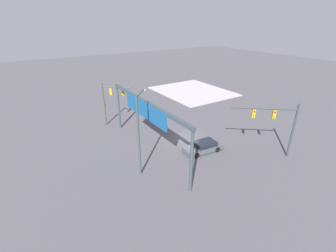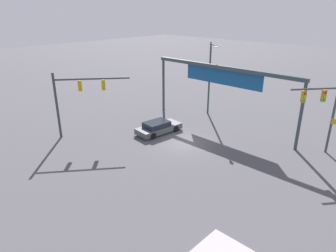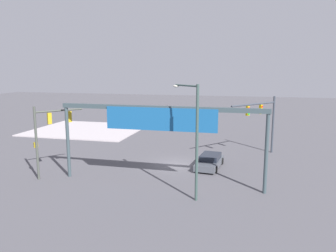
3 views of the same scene
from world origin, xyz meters
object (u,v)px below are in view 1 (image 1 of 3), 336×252
at_px(streetlamp_curved_arm, 139,129).
at_px(sedan_car_approaching, 203,147).
at_px(traffic_signal_near_corner, 277,121).
at_px(traffic_signal_opposite_side, 110,98).

xyz_separation_m(streetlamp_curved_arm, sedan_car_approaching, (-0.24, -7.96, -4.21)).
relative_size(traffic_signal_near_corner, sedan_car_approaching, 1.30).
distance_m(traffic_signal_opposite_side, sedan_car_approaching, 14.73).
bearing_deg(streetlamp_curved_arm, traffic_signal_opposite_side, 34.81).
xyz_separation_m(traffic_signal_near_corner, sedan_car_approaching, (4.87, 5.81, -3.71)).
bearing_deg(streetlamp_curved_arm, sedan_car_approaching, -48.80).
xyz_separation_m(traffic_signal_opposite_side, sedan_car_approaching, (-12.91, -6.15, -3.55)).
distance_m(traffic_signal_opposite_side, streetlamp_curved_arm, 12.81).
relative_size(traffic_signal_opposite_side, sedan_car_approaching, 1.28).
bearing_deg(streetlamp_curved_arm, traffic_signal_near_corner, -67.45).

